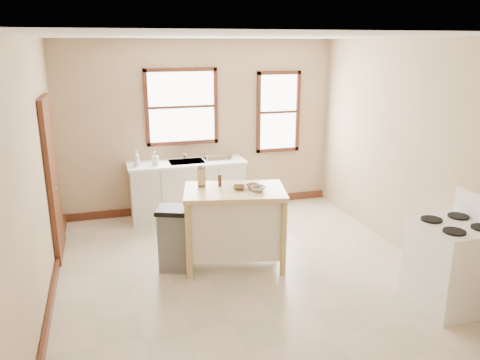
# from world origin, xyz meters

# --- Properties ---
(floor) EXTENTS (5.00, 5.00, 0.00)m
(floor) POSITION_xyz_m (0.00, 0.00, 0.00)
(floor) COLOR #BAB194
(floor) RESTS_ON ground
(ceiling) EXTENTS (5.00, 5.00, 0.00)m
(ceiling) POSITION_xyz_m (0.00, 0.00, 2.80)
(ceiling) COLOR white
(ceiling) RESTS_ON ground
(wall_back) EXTENTS (4.50, 0.04, 2.80)m
(wall_back) POSITION_xyz_m (0.00, 2.50, 1.40)
(wall_back) COLOR tan
(wall_back) RESTS_ON ground
(wall_left) EXTENTS (0.04, 5.00, 2.80)m
(wall_left) POSITION_xyz_m (-2.25, 0.00, 1.40)
(wall_left) COLOR tan
(wall_left) RESTS_ON ground
(wall_right) EXTENTS (0.04, 5.00, 2.80)m
(wall_right) POSITION_xyz_m (2.25, 0.00, 1.40)
(wall_right) COLOR tan
(wall_right) RESTS_ON ground
(window_main) EXTENTS (1.17, 0.06, 1.22)m
(window_main) POSITION_xyz_m (-0.30, 2.48, 1.75)
(window_main) COLOR #411711
(window_main) RESTS_ON wall_back
(window_side) EXTENTS (0.77, 0.06, 1.37)m
(window_side) POSITION_xyz_m (1.35, 2.48, 1.60)
(window_side) COLOR #411711
(window_side) RESTS_ON wall_back
(door_left) EXTENTS (0.06, 0.90, 2.10)m
(door_left) POSITION_xyz_m (-2.21, 1.30, 1.05)
(door_left) COLOR #411711
(door_left) RESTS_ON ground
(baseboard_back) EXTENTS (4.50, 0.04, 0.12)m
(baseboard_back) POSITION_xyz_m (0.00, 2.47, 0.06)
(baseboard_back) COLOR #411711
(baseboard_back) RESTS_ON ground
(baseboard_left) EXTENTS (0.04, 5.00, 0.12)m
(baseboard_left) POSITION_xyz_m (-2.22, 0.00, 0.06)
(baseboard_left) COLOR #411711
(baseboard_left) RESTS_ON ground
(sink_counter) EXTENTS (1.86, 0.62, 0.92)m
(sink_counter) POSITION_xyz_m (-0.30, 2.20, 0.46)
(sink_counter) COLOR silver
(sink_counter) RESTS_ON ground
(faucet) EXTENTS (0.03, 0.03, 0.22)m
(faucet) POSITION_xyz_m (-0.30, 2.38, 1.03)
(faucet) COLOR silver
(faucet) RESTS_ON sink_counter
(soap_bottle_a) EXTENTS (0.12, 0.12, 0.24)m
(soap_bottle_a) POSITION_xyz_m (-1.08, 2.12, 1.04)
(soap_bottle_a) COLOR #B2B2B2
(soap_bottle_a) RESTS_ON sink_counter
(soap_bottle_b) EXTENTS (0.12, 0.12, 0.21)m
(soap_bottle_b) POSITION_xyz_m (-0.80, 2.12, 1.02)
(soap_bottle_b) COLOR #B2B2B2
(soap_bottle_b) RESTS_ON sink_counter
(dish_rack) EXTENTS (0.51, 0.45, 0.11)m
(dish_rack) POSITION_xyz_m (0.20, 2.20, 0.97)
(dish_rack) COLOR silver
(dish_rack) RESTS_ON sink_counter
(kitchen_island) EXTENTS (1.37, 1.03, 1.01)m
(kitchen_island) POSITION_xyz_m (-0.04, 0.30, 0.50)
(kitchen_island) COLOR #D7C17E
(kitchen_island) RESTS_ON ground
(knife_block) EXTENTS (0.11, 0.11, 0.20)m
(knife_block) POSITION_xyz_m (-0.40, 0.56, 1.11)
(knife_block) COLOR tan
(knife_block) RESTS_ON kitchen_island
(pepper_grinder) EXTENTS (0.05, 0.05, 0.15)m
(pepper_grinder) POSITION_xyz_m (-0.19, 0.48, 1.08)
(pepper_grinder) COLOR #3D2110
(pepper_grinder) RESTS_ON kitchen_island
(bowl_a) EXTENTS (0.23, 0.23, 0.04)m
(bowl_a) POSITION_xyz_m (0.01, 0.29, 1.03)
(bowl_a) COLOR brown
(bowl_a) RESTS_ON kitchen_island
(bowl_b) EXTENTS (0.21, 0.21, 0.04)m
(bowl_b) POSITION_xyz_m (0.19, 0.29, 1.03)
(bowl_b) COLOR brown
(bowl_b) RESTS_ON kitchen_island
(bowl_c) EXTENTS (0.26, 0.26, 0.06)m
(bowl_c) POSITION_xyz_m (0.21, 0.17, 1.03)
(bowl_c) COLOR silver
(bowl_c) RESTS_ON kitchen_island
(trash_bin) EXTENTS (0.51, 0.48, 0.81)m
(trash_bin) POSITION_xyz_m (-0.78, 0.39, 0.40)
(trash_bin) COLOR slate
(trash_bin) RESTS_ON ground
(gas_stove) EXTENTS (0.74, 0.75, 1.19)m
(gas_stove) POSITION_xyz_m (1.90, -1.27, 0.60)
(gas_stove) COLOR white
(gas_stove) RESTS_ON ground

